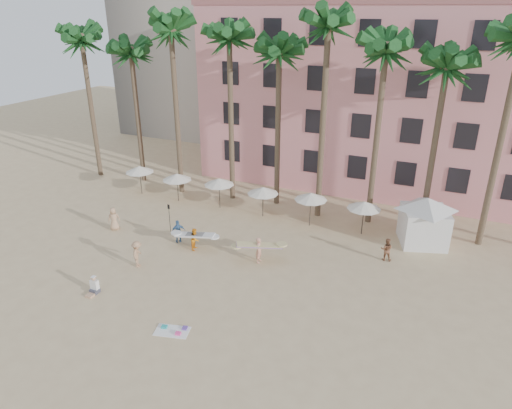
{
  "coord_description": "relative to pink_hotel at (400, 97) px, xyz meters",
  "views": [
    {
      "loc": [
        12.21,
        -18.44,
        15.58
      ],
      "look_at": [
        1.3,
        6.0,
        4.0
      ],
      "focal_mm": 32.0,
      "sensor_mm": 36.0,
      "label": 1
    }
  ],
  "objects": [
    {
      "name": "cabana",
      "position": [
        4.22,
        -13.03,
        -5.93
      ],
      "size": [
        5.68,
        5.68,
        3.5
      ],
      "color": "silver",
      "rests_on": "ground"
    },
    {
      "name": "ground",
      "position": [
        -7.0,
        -26.0,
        -8.0
      ],
      "size": [
        120.0,
        120.0,
        0.0
      ],
      "primitive_type": "plane",
      "color": "#D1B789",
      "rests_on": "ground"
    },
    {
      "name": "umbrella_row",
      "position": [
        -10.0,
        -13.5,
        -5.67
      ],
      "size": [
        22.5,
        2.7,
        2.73
      ],
      "color": "#332B23",
      "rests_on": "ground"
    },
    {
      "name": "pink_hotel",
      "position": [
        0.0,
        0.0,
        0.0
      ],
      "size": [
        35.0,
        14.0,
        16.0
      ],
      "primitive_type": "cube",
      "color": "pink",
      "rests_on": "ground"
    },
    {
      "name": "paddle",
      "position": [
        -13.28,
        -18.9,
        -6.59
      ],
      "size": [
        0.18,
        0.04,
        2.23
      ],
      "color": "black",
      "rests_on": "ground"
    },
    {
      "name": "carrier_white",
      "position": [
        -10.14,
        -20.46,
        -7.14
      ],
      "size": [
        2.86,
        1.3,
        1.58
      ],
      "color": "orange",
      "rests_on": "ground"
    },
    {
      "name": "carrier_yellow",
      "position": [
        -5.35,
        -20.28,
        -6.99
      ],
      "size": [
        2.98,
        2.1,
        1.8
      ],
      "color": "tan",
      "rests_on": "ground"
    },
    {
      "name": "palm_row",
      "position": [
        -6.49,
        -11.0,
        4.97
      ],
      "size": [
        44.4,
        5.4,
        16.3
      ],
      "color": "brown",
      "rests_on": "ground"
    },
    {
      "name": "beachgoers",
      "position": [
        -10.53,
        -20.92,
        -7.12
      ],
      "size": [
        20.58,
        8.46,
        1.82
      ],
      "color": "brown",
      "rests_on": "ground"
    },
    {
      "name": "beach_towel",
      "position": [
        -6.62,
        -28.6,
        -7.97
      ],
      "size": [
        1.99,
        1.41,
        0.14
      ],
      "color": "white",
      "rests_on": "ground"
    },
    {
      "name": "seated_man",
      "position": [
        -12.82,
        -27.57,
        -7.62
      ],
      "size": [
        0.48,
        0.84,
        1.1
      ],
      "color": "#3F3F4C",
      "rests_on": "ground"
    }
  ]
}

